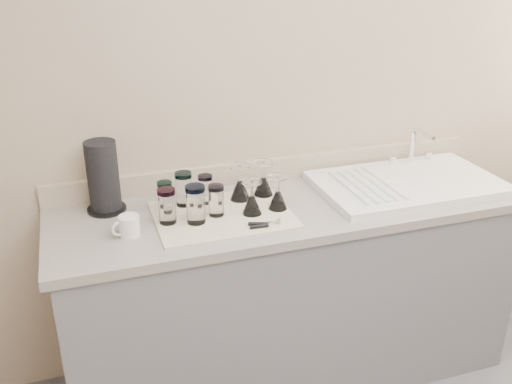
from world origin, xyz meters
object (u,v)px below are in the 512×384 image
object	(u,v)px
tumbler_lavender	(216,200)
paper_towel_roll	(103,178)
goblet_back_right	(263,184)
white_mug	(129,226)
tumbler_cyan	(184,189)
sink_unit	(407,183)
goblet_front_left	(252,203)
tumbler_purple	(206,189)
can_opener	(265,225)
goblet_front_right	(278,198)
tumbler_blue	(196,204)
goblet_back_left	(240,188)
tumbler_magenta	(167,206)
tumbler_teal	(165,196)

from	to	relation	value
tumbler_lavender	paper_towel_roll	distance (m)	0.47
goblet_back_right	paper_towel_roll	bearing A→B (deg)	174.04
white_mug	tumbler_cyan	bearing A→B (deg)	36.86
sink_unit	white_mug	distance (m)	1.26
tumbler_cyan	goblet_front_left	distance (m)	0.30
sink_unit	tumbler_purple	bearing A→B (deg)	173.31
sink_unit	can_opener	bearing A→B (deg)	-166.38
goblet_front_right	tumbler_blue	bearing A→B (deg)	-177.17
can_opener	white_mug	world-z (taller)	white_mug
goblet_back_left	goblet_front_right	xyz separation A→B (m)	(0.12, -0.14, -0.00)
tumbler_magenta	tumbler_blue	distance (m)	0.11
tumbler_magenta	goblet_front_right	distance (m)	0.46
tumbler_lavender	tumbler_blue	bearing A→B (deg)	-157.94
sink_unit	goblet_front_right	distance (m)	0.65
tumbler_purple	tumbler_lavender	world-z (taller)	tumbler_lavender
tumbler_lavender	goblet_back_right	size ratio (longest dim) A/B	0.84
goblet_front_right	paper_towel_roll	distance (m)	0.72
tumbler_cyan	goblet_back_right	world-z (taller)	goblet_back_right
goblet_front_right	goblet_back_right	bearing A→B (deg)	93.94
white_mug	tumbler_magenta	bearing A→B (deg)	17.14
tumbler_teal	goblet_back_left	size ratio (longest dim) A/B	0.79
tumbler_blue	tumbler_teal	bearing A→B (deg)	121.28
goblet_front_right	can_opener	bearing A→B (deg)	-127.14
goblet_back_left	tumbler_magenta	bearing A→B (deg)	-160.08
goblet_front_right	can_opener	distance (m)	0.18
tumbler_teal	goblet_front_right	distance (m)	0.46
tumbler_lavender	can_opener	size ratio (longest dim) A/B	1.03
paper_towel_roll	tumbler_teal	bearing A→B (deg)	-20.29
tumbler_magenta	tumbler_blue	size ratio (longest dim) A/B	0.92
tumbler_cyan	tumbler_purple	world-z (taller)	tumbler_cyan
goblet_front_left	can_opener	distance (m)	0.13
tumbler_blue	tumbler_lavender	xyz separation A→B (m)	(0.09, 0.04, -0.01)
tumbler_teal	goblet_back_right	size ratio (longest dim) A/B	0.80
tumbler_magenta	goblet_back_right	bearing A→B (deg)	17.09
goblet_front_right	tumbler_cyan	bearing A→B (deg)	156.39
tumbler_purple	tumbler_blue	size ratio (longest dim) A/B	0.80
tumbler_blue	goblet_back_left	bearing A→B (deg)	34.11
tumbler_teal	goblet_back_right	world-z (taller)	goblet_back_right
tumbler_teal	tumbler_magenta	xyz separation A→B (m)	(-0.01, -0.12, 0.01)
goblet_front_right	sink_unit	bearing A→B (deg)	3.81
can_opener	sink_unit	bearing A→B (deg)	13.62
sink_unit	tumbler_purple	size ratio (longest dim) A/B	6.65
tumbler_teal	white_mug	xyz separation A→B (m)	(-0.17, -0.17, -0.03)
paper_towel_roll	tumbler_magenta	bearing A→B (deg)	-43.27
sink_unit	can_opener	world-z (taller)	sink_unit
sink_unit	goblet_front_left	xyz separation A→B (m)	(-0.76, -0.06, 0.04)
goblet_front_left	goblet_front_right	world-z (taller)	goblet_front_left
goblet_back_left	goblet_front_left	world-z (taller)	goblet_back_left
tumbler_blue	goblet_back_right	world-z (taller)	tumbler_blue
tumbler_magenta	goblet_back_right	xyz separation A→B (m)	(0.45, 0.14, -0.02)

